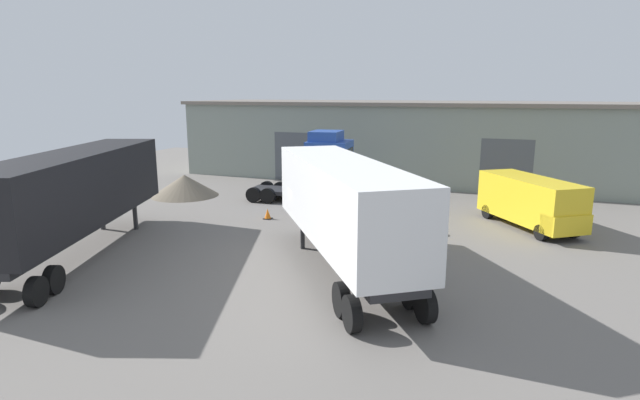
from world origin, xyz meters
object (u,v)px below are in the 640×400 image
container_trailer_teal (343,204)px  container_trailer_green (75,191)px  tractor_unit_blue (323,169)px  oil_drum (417,223)px  traffic_cone (268,214)px  gravel_pile (185,185)px  delivery_van_yellow (532,201)px

container_trailer_teal → container_trailer_green: bearing=64.1°
tractor_unit_blue → oil_drum: bearing=-41.4°
traffic_cone → gravel_pile: bearing=155.6°
oil_drum → traffic_cone: 7.74m
container_trailer_teal → gravel_pile: (-13.81, 9.60, -1.92)m
container_trailer_teal → traffic_cone: size_ratio=18.45×
delivery_van_yellow → oil_drum: 5.79m
delivery_van_yellow → gravel_pile: 20.41m
delivery_van_yellow → container_trailer_green: bearing=-93.9°
delivery_van_yellow → container_trailer_green: container_trailer_green is taller
gravel_pile → oil_drum: gravel_pile is taller
container_trailer_green → oil_drum: container_trailer_green is taller
container_trailer_green → traffic_cone: (4.50, 7.92, -2.39)m
tractor_unit_blue → container_trailer_green: 13.99m
gravel_pile → traffic_cone: bearing=-24.4°
oil_drum → traffic_cone: (-7.74, -0.19, -0.19)m
container_trailer_teal → oil_drum: bearing=-49.3°
tractor_unit_blue → oil_drum: size_ratio=7.17×
container_trailer_teal → oil_drum: size_ratio=11.53×
tractor_unit_blue → gravel_pile: size_ratio=1.49×
gravel_pile → oil_drum: 15.73m
container_trailer_teal → delivery_van_yellow: container_trailer_teal is taller
delivery_van_yellow → traffic_cone: delivery_van_yellow is taller
delivery_van_yellow → gravel_pile: bearing=-127.6°
container_trailer_green → traffic_cone: bearing=-49.6°
delivery_van_yellow → gravel_pile: delivery_van_yellow is taller
oil_drum → traffic_cone: oil_drum is taller
tractor_unit_blue → container_trailer_teal: (4.89, -10.94, 0.58)m
container_trailer_teal → delivery_van_yellow: size_ratio=1.72×
delivery_van_yellow → traffic_cone: 13.13m
tractor_unit_blue → container_trailer_green: (-5.78, -12.72, 0.63)m
delivery_van_yellow → oil_drum: delivery_van_yellow is taller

